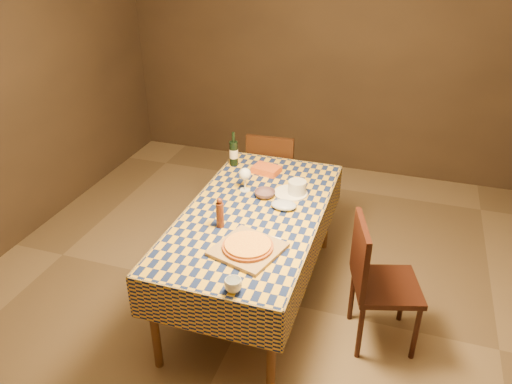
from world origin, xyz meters
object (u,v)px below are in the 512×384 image
dining_table (254,221)px  cutting_board (248,249)px  white_plate (291,193)px  wine_bottle (234,153)px  chair_far (272,174)px  chair_right (375,277)px  pizza (248,246)px  bowl (265,194)px

dining_table → cutting_board: 0.48m
cutting_board → white_plate: bearing=84.9°
wine_bottle → chair_far: bearing=62.1°
wine_bottle → white_plate: wine_bottle is taller
dining_table → chair_far: 1.10m
chair_right → dining_table: bearing=170.1°
cutting_board → chair_far: (-0.29, 1.53, -0.26)m
wine_bottle → chair_far: size_ratio=0.31×
chair_right → white_plate: bearing=145.6°
pizza → chair_far: bearing=100.7°
dining_table → white_plate: (0.18, 0.33, 0.08)m
cutting_board → pizza: size_ratio=1.13×
chair_right → pizza: bearing=-158.4°
white_plate → bowl: bearing=-149.9°
wine_bottle → white_plate: (0.58, -0.34, -0.10)m
dining_table → bowl: size_ratio=12.10×
white_plate → chair_far: 0.87m
pizza → bowl: 0.69m
dining_table → white_plate: size_ratio=7.35×
dining_table → bowl: 0.25m
bowl → white_plate: bearing=30.1°
white_plate → pizza: bearing=-95.1°
dining_table → pizza: pizza is taller
bowl → chair_far: size_ratio=0.16×
wine_bottle → white_plate: bearing=-30.7°
dining_table → chair_far: size_ratio=1.98×
dining_table → wine_bottle: size_ratio=6.38×
white_plate → chair_right: size_ratio=0.27×
cutting_board → chair_far: 1.58m
white_plate → chair_right: (0.70, -0.48, -0.25)m
wine_bottle → chair_right: bearing=-32.8°
cutting_board → wine_bottle: (-0.51, 1.13, 0.10)m
pizza → chair_far: 1.59m
cutting_board → pizza: 0.03m
chair_right → chair_far: bearing=130.8°
white_plate → chair_far: chair_far is taller
dining_table → wine_bottle: wine_bottle is taller
cutting_board → wine_bottle: bearing=114.3°
bowl → chair_far: 0.91m
bowl → white_plate: (0.17, 0.10, -0.02)m
cutting_board → white_plate: (0.07, 0.78, -0.00)m
wine_bottle → pizza: bearing=-65.7°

